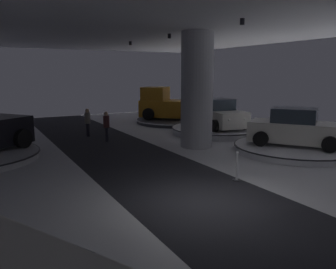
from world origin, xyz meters
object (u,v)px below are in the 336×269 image
object	(u,v)px
display_platform_deep_right	(178,120)
visitor_walking_near	(106,125)
display_platform_mid_right	(296,148)
display_platform_far_right	(217,130)
visitor_walking_far	(88,121)
pickup_truck_deep_right	(173,106)
display_car_mid_right	(297,129)
column_right	(197,90)
display_car_far_right	(217,114)

from	to	relation	value
display_platform_deep_right	visitor_walking_near	distance (m)	8.27
display_platform_mid_right	display_platform_deep_right	distance (m)	10.90
display_platform_far_right	visitor_walking_far	size ratio (longest dim) A/B	3.44
display_platform_far_right	pickup_truck_deep_right	world-z (taller)	pickup_truck_deep_right
display_platform_mid_right	display_car_mid_right	distance (m)	0.89
display_platform_far_right	display_car_mid_right	bearing A→B (deg)	-88.00
visitor_walking_near	visitor_walking_far	xyz separation A→B (m)	(-0.45, 1.96, 0.00)
display_platform_deep_right	display_platform_mid_right	bearing A→B (deg)	-90.09
display_platform_deep_right	visitor_walking_far	xyz separation A→B (m)	(-7.37, -2.51, 0.76)
display_car_mid_right	display_platform_deep_right	distance (m)	10.91
display_platform_mid_right	visitor_walking_near	size ratio (longest dim) A/B	3.56
visitor_walking_near	visitor_walking_far	world-z (taller)	same
display_platform_far_right	visitor_walking_far	world-z (taller)	visitor_walking_far
display_platform_deep_right	pickup_truck_deep_right	xyz separation A→B (m)	(-0.23, 0.23, 1.05)
display_car_mid_right	visitor_walking_far	xyz separation A→B (m)	(-7.34, 8.36, -0.15)
visitor_walking_near	visitor_walking_far	bearing A→B (deg)	102.94
display_platform_mid_right	visitor_walking_near	xyz separation A→B (m)	(-6.91, 6.43, 0.74)
column_right	display_platform_deep_right	distance (m)	8.89
display_car_mid_right	display_platform_deep_right	world-z (taller)	display_car_mid_right
display_platform_far_right	pickup_truck_deep_right	bearing A→B (deg)	89.95
display_car_mid_right	pickup_truck_deep_right	bearing A→B (deg)	91.01
display_platform_far_right	display_car_far_right	xyz separation A→B (m)	(0.00, 0.03, 0.93)
visitor_walking_far	pickup_truck_deep_right	bearing A→B (deg)	20.95
visitor_walking_near	column_right	bearing A→B (deg)	-43.56
display_car_mid_right	visitor_walking_far	bearing A→B (deg)	131.27
display_car_far_right	display_platform_deep_right	xyz separation A→B (m)	(0.23, 5.10, -0.98)
column_right	display_platform_mid_right	size ratio (longest dim) A/B	0.97
display_car_far_right	display_platform_mid_right	distance (m)	5.88
display_car_far_right	display_car_mid_right	bearing A→B (deg)	-88.05
column_right	visitor_walking_near	xyz separation A→B (m)	(-3.46, 3.29, -1.84)
display_car_far_right	pickup_truck_deep_right	bearing A→B (deg)	89.99
display_platform_far_right	visitor_walking_near	bearing A→B (deg)	174.35
display_platform_far_right	visitor_walking_far	bearing A→B (deg)	159.85
display_car_mid_right	visitor_walking_far	world-z (taller)	display_car_mid_right
pickup_truck_deep_right	visitor_walking_near	size ratio (longest dim) A/B	3.30
display_platform_far_right	display_platform_deep_right	distance (m)	5.13
display_platform_mid_right	display_car_mid_right	size ratio (longest dim) A/B	1.26
display_platform_mid_right	display_car_mid_right	world-z (taller)	display_car_mid_right
display_platform_mid_right	pickup_truck_deep_right	world-z (taller)	pickup_truck_deep_right
column_right	display_platform_deep_right	bearing A→B (deg)	65.99
display_platform_mid_right	pickup_truck_deep_right	distance (m)	11.17
pickup_truck_deep_right	column_right	bearing A→B (deg)	-112.01
display_platform_deep_right	pickup_truck_deep_right	size ratio (longest dim) A/B	1.16
display_car_mid_right	visitor_walking_near	xyz separation A→B (m)	(-6.89, 6.41, -0.15)
display_platform_mid_right	visitor_walking_far	size ratio (longest dim) A/B	3.56
display_car_far_right	display_platform_mid_right	size ratio (longest dim) A/B	0.77
visitor_walking_near	display_car_mid_right	bearing A→B (deg)	-42.92
pickup_truck_deep_right	visitor_walking_far	distance (m)	7.65
display_platform_far_right	visitor_walking_near	distance (m)	6.76
pickup_truck_deep_right	display_car_mid_right	bearing A→B (deg)	-88.99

